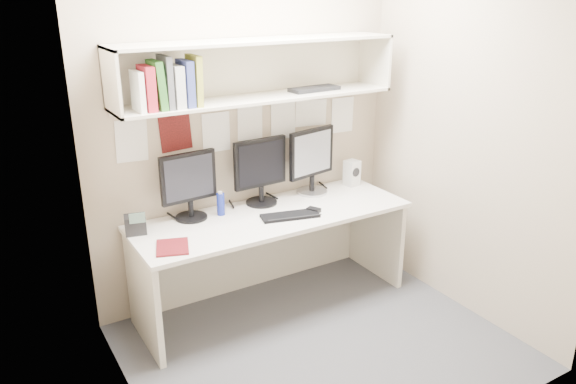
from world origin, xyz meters
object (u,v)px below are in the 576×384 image
monitor_right (312,159)px  maroon_notebook (172,247)px  desk (272,259)px  keyboard (290,216)px  desk_phone (135,224)px  speaker (352,173)px  monitor_center (260,169)px  monitor_left (189,183)px

monitor_right → maroon_notebook: size_ratio=2.13×
desk → keyboard: 0.40m
keyboard → monitor_right: bearing=54.5°
desk_phone → monitor_right: bearing=15.2°
desk → speaker: 0.99m
monitor_right → desk_phone: bearing=170.7°
monitor_center → maroon_notebook: (-0.83, -0.39, -0.26)m
monitor_center → maroon_notebook: size_ratio=2.07×
monitor_right → desk_phone: (-1.41, -0.06, -0.21)m
monitor_left → speaker: bearing=-5.7°
keyboard → desk_phone: desk_phone is taller
speaker → maroon_notebook: size_ratio=0.87×
desk_phone → speaker: bearing=13.9°
monitor_left → maroon_notebook: 0.54m
desk → speaker: speaker is taller
desk → speaker: size_ratio=9.68×
desk → monitor_center: bearing=81.9°
monitor_left → speaker: 1.39m
keyboard → desk_phone: size_ratio=2.50×
monitor_left → maroon_notebook: monitor_left is taller
keyboard → desk_phone: bearing=178.1°
monitor_left → speaker: monitor_left is taller
speaker → keyboard: bearing=-165.1°
maroon_notebook → desk_phone: desk_phone is taller
monitor_center → desk: bearing=-101.3°
desk → monitor_center: monitor_center is taller
monitor_center → monitor_right: 0.45m
monitor_center → monitor_left: bearing=176.8°
monitor_left → keyboard: monitor_left is taller
speaker → desk_phone: size_ratio=1.27×
monitor_center → speaker: monitor_center is taller
monitor_left → monitor_center: monitor_center is taller
monitor_right → monitor_left: bearing=168.2°
monitor_center → desk_phone: (-0.96, -0.06, -0.20)m
desk → speaker: bearing=12.8°
desk → monitor_center: size_ratio=4.06×
monitor_right → speaker: (0.37, -0.03, -0.17)m
keyboard → desk_phone: (-1.00, 0.28, 0.05)m
keyboard → speaker: speaker is taller
monitor_left → monitor_center: size_ratio=0.96×
speaker → maroon_notebook: 1.70m
monitor_left → desk_phone: 0.45m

